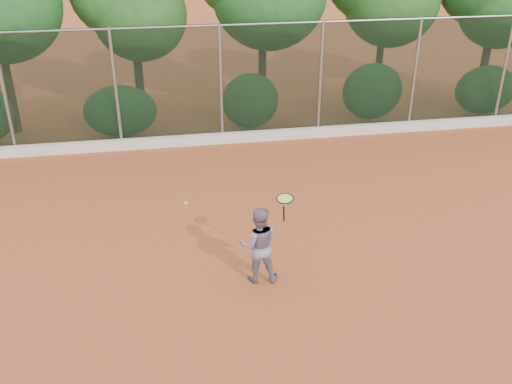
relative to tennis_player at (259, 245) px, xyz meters
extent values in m
plane|color=#A54D27|center=(0.17, 0.23, -0.77)|extent=(80.00, 80.00, 0.00)
cube|color=silver|center=(0.17, 7.05, -0.62)|extent=(24.00, 0.20, 0.30)
imported|color=slate|center=(0.00, 0.00, 0.00)|extent=(0.81, 0.66, 1.55)
cube|color=black|center=(0.17, 7.23, 0.98)|extent=(24.00, 0.01, 3.50)
cylinder|color=gray|center=(0.17, 7.23, 2.68)|extent=(24.00, 0.06, 0.06)
cylinder|color=gray|center=(-5.83, 7.23, 0.98)|extent=(0.09, 0.09, 3.50)
cylinder|color=gray|center=(-2.83, 7.23, 0.98)|extent=(0.09, 0.09, 3.50)
cylinder|color=gray|center=(0.17, 7.23, 0.98)|extent=(0.09, 0.09, 3.50)
cylinder|color=gray|center=(3.17, 7.23, 0.98)|extent=(0.09, 0.09, 3.50)
cylinder|color=gray|center=(6.17, 7.23, 0.98)|extent=(0.09, 0.09, 3.50)
cylinder|color=gray|center=(9.17, 7.23, 0.98)|extent=(0.09, 0.09, 3.50)
cylinder|color=#482F1B|center=(-6.13, 9.13, 0.68)|extent=(0.24, 0.24, 2.90)
ellipsoid|color=#2A6F2A|center=(-5.93, 9.03, 3.13)|extent=(3.50, 2.90, 3.40)
cylinder|color=#3B2716|center=(-2.23, 9.53, 0.43)|extent=(0.28, 0.28, 2.40)
ellipsoid|color=#21501B|center=(-2.03, 9.43, 2.63)|extent=(2.90, 2.40, 2.80)
cylinder|color=#43271A|center=(1.77, 9.23, 0.73)|extent=(0.26, 0.26, 3.00)
cylinder|color=#472E1B|center=(5.87, 9.43, 0.58)|extent=(0.24, 0.24, 2.70)
cylinder|color=#492A1C|center=(9.57, 9.03, 0.48)|extent=(0.28, 0.28, 2.50)
ellipsoid|color=#2F6D29|center=(9.77, 8.93, 2.73)|extent=(3.00, 2.50, 2.90)
ellipsoid|color=#2B712C|center=(-2.83, 8.03, 0.08)|extent=(2.20, 1.16, 1.60)
ellipsoid|color=#346E2A|center=(1.17, 8.03, 0.18)|extent=(1.80, 1.04, 1.76)
ellipsoid|color=#2B722C|center=(5.17, 8.03, 0.28)|extent=(2.00, 1.10, 1.84)
ellipsoid|color=#2C6727|center=(9.17, 8.03, 0.13)|extent=(2.16, 1.12, 1.64)
cylinder|color=black|center=(0.48, 0.02, 0.61)|extent=(0.07, 0.10, 0.33)
torus|color=black|center=(0.48, -0.04, 0.96)|extent=(0.43, 0.43, 0.09)
cylinder|color=#C5EA45|center=(0.48, -0.04, 0.96)|extent=(0.36, 0.36, 0.06)
sphere|color=#D1E032|center=(-1.30, 0.02, 1.00)|extent=(0.06, 0.06, 0.06)
camera|label=1|loc=(-1.60, -8.93, 5.74)|focal=40.00mm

